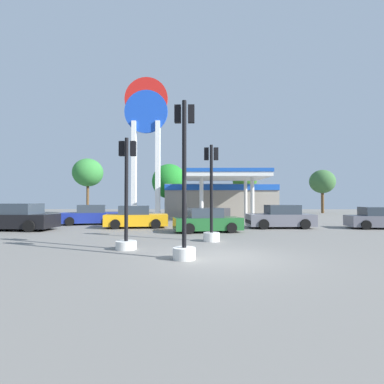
# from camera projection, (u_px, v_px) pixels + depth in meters

# --- Properties ---
(ground_plane) EXTENTS (90.00, 90.00, 0.00)m
(ground_plane) POSITION_uv_depth(u_px,v_px,m) (222.00, 257.00, 9.56)
(ground_plane) COLOR slate
(ground_plane) RESTS_ON ground
(gas_station) EXTENTS (11.76, 12.57, 4.40)m
(gas_station) POSITION_uv_depth(u_px,v_px,m) (220.00, 198.00, 31.93)
(gas_station) COLOR gray
(gas_station) RESTS_ON ground
(station_pole_sign) EXTENTS (3.90, 0.56, 12.90)m
(station_pole_sign) POSITION_uv_depth(u_px,v_px,m) (146.00, 129.00, 26.08)
(station_pole_sign) COLOR white
(station_pole_sign) RESTS_ON ground
(car_0) EXTENTS (4.13, 2.36, 1.39)m
(car_0) POSITION_uv_depth(u_px,v_px,m) (207.00, 221.00, 16.80)
(car_0) COLOR black
(car_0) RESTS_ON ground
(car_1) EXTENTS (4.01, 2.04, 1.39)m
(car_1) POSITION_uv_depth(u_px,v_px,m) (379.00, 219.00, 18.70)
(car_1) COLOR black
(car_1) RESTS_ON ground
(car_2) EXTENTS (4.31, 2.32, 1.47)m
(car_2) POSITION_uv_depth(u_px,v_px,m) (136.00, 218.00, 19.30)
(car_2) COLOR black
(car_2) RESTS_ON ground
(car_3) EXTENTS (4.67, 2.28, 1.64)m
(car_3) POSITION_uv_depth(u_px,v_px,m) (17.00, 218.00, 17.73)
(car_3) COLOR black
(car_3) RESTS_ON ground
(car_4) EXTENTS (4.32, 2.09, 1.52)m
(car_4) POSITION_uv_depth(u_px,v_px,m) (280.00, 217.00, 19.12)
(car_4) COLOR black
(car_4) RESTS_ON ground
(car_5) EXTENTS (4.42, 2.74, 1.47)m
(car_5) POSITION_uv_depth(u_px,v_px,m) (90.00, 215.00, 21.80)
(car_5) COLOR black
(car_5) RESTS_ON ground
(traffic_signal_0) EXTENTS (0.78, 0.78, 4.24)m
(traffic_signal_0) POSITION_uv_depth(u_px,v_px,m) (126.00, 213.00, 11.04)
(traffic_signal_0) COLOR silver
(traffic_signal_0) RESTS_ON ground
(traffic_signal_1) EXTENTS (0.72, 0.72, 5.06)m
(traffic_signal_1) POSITION_uv_depth(u_px,v_px,m) (184.00, 205.00, 9.24)
(traffic_signal_1) COLOR silver
(traffic_signal_1) RESTS_ON ground
(traffic_signal_2) EXTENTS (0.74, 0.74, 4.37)m
(traffic_signal_2) POSITION_uv_depth(u_px,v_px,m) (211.00, 211.00, 13.16)
(traffic_signal_2) COLOR silver
(traffic_signal_2) RESTS_ON ground
(tree_0) EXTENTS (3.89, 3.89, 7.18)m
(tree_0) POSITION_uv_depth(u_px,v_px,m) (88.00, 173.00, 37.82)
(tree_0) COLOR brown
(tree_0) RESTS_ON ground
(tree_1) EXTENTS (4.60, 4.60, 6.58)m
(tree_1) POSITION_uv_depth(u_px,v_px,m) (169.00, 181.00, 38.71)
(tree_1) COLOR brown
(tree_1) RESTS_ON ground
(tree_2) EXTENTS (3.11, 3.11, 5.77)m
(tree_2) POSITION_uv_depth(u_px,v_px,m) (245.00, 180.00, 37.50)
(tree_2) COLOR brown
(tree_2) RESTS_ON ground
(tree_3) EXTENTS (3.35, 3.35, 5.85)m
(tree_3) POSITION_uv_depth(u_px,v_px,m) (322.00, 182.00, 39.20)
(tree_3) COLOR brown
(tree_3) RESTS_ON ground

